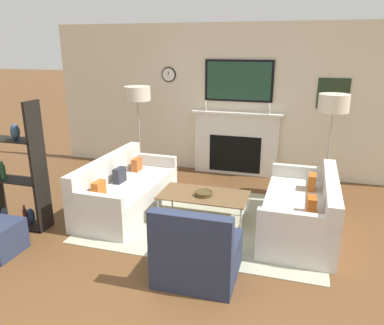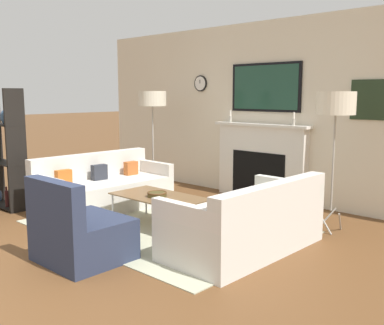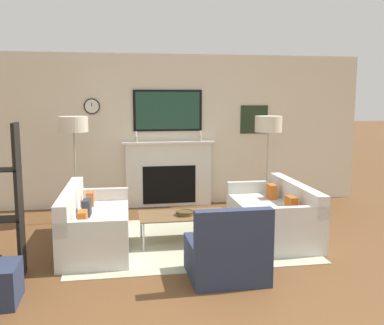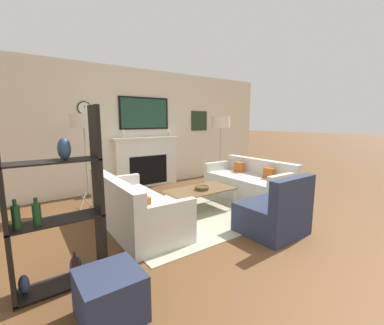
{
  "view_description": "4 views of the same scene",
  "coord_description": "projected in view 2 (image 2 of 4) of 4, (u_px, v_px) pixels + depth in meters",
  "views": [
    {
      "loc": [
        1.14,
        -2.11,
        2.32
      ],
      "look_at": [
        -0.27,
        2.62,
        0.77
      ],
      "focal_mm": 35.0,
      "sensor_mm": 36.0,
      "label": 1
    },
    {
      "loc": [
        3.88,
        -1.18,
        1.61
      ],
      "look_at": [
        -0.18,
        3.17,
        0.7
      ],
      "focal_mm": 42.0,
      "sensor_mm": 36.0,
      "label": 2
    },
    {
      "loc": [
        -0.94,
        -3.37,
        1.96
      ],
      "look_at": [
        0.14,
        2.87,
        1.03
      ],
      "focal_mm": 42.0,
      "sensor_mm": 36.0,
      "label": 3
    },
    {
      "loc": [
        -2.67,
        -0.9,
        1.54
      ],
      "look_at": [
        0.27,
        3.12,
        0.73
      ],
      "focal_mm": 24.0,
      "sensor_mm": 36.0,
      "label": 4
    }
  ],
  "objects": [
    {
      "name": "area_rug",
      "position": [
        164.0,
        226.0,
        5.5
      ],
      "size": [
        3.1,
        2.27,
        0.01
      ],
      "color": "#AAAB8F",
      "rests_on": "ground_plane"
    },
    {
      "name": "armchair",
      "position": [
        79.0,
        234.0,
        4.34
      ],
      "size": [
        0.82,
        0.76,
        0.84
      ],
      "color": "#283048",
      "rests_on": "ground_plane"
    },
    {
      "name": "couch_right",
      "position": [
        247.0,
        224.0,
        4.63
      ],
      "size": [
        0.89,
        1.78,
        0.76
      ],
      "color": "silver",
      "rests_on": "ground_plane"
    },
    {
      "name": "decorative_bowl",
      "position": [
        157.0,
        194.0,
        5.41
      ],
      "size": [
        0.24,
        0.24,
        0.06
      ],
      "color": "#483F1E",
      "rests_on": "coffee_table"
    },
    {
      "name": "floor_lamp_right",
      "position": [
        336.0,
        105.0,
        5.12
      ],
      "size": [
        0.44,
        0.44,
        1.65
      ],
      "color": "#9E998E",
      "rests_on": "ground_plane"
    },
    {
      "name": "fireplace_wall",
      "position": [
        266.0,
        119.0,
        6.87
      ],
      "size": [
        7.21,
        0.28,
        2.7
      ],
      "color": "beige",
      "rests_on": "ground_plane"
    },
    {
      "name": "floor_lamp_left",
      "position": [
        152.0,
        100.0,
        7.22
      ],
      "size": [
        0.44,
        0.44,
        1.66
      ],
      "color": "#9E998E",
      "rests_on": "ground_plane"
    },
    {
      "name": "shelf_unit",
      "position": [
        4.0,
        155.0,
        6.34
      ],
      "size": [
        0.79,
        0.28,
        1.69
      ],
      "color": "black",
      "rests_on": "ground_plane"
    },
    {
      "name": "coffee_table",
      "position": [
        159.0,
        198.0,
        5.46
      ],
      "size": [
        1.19,
        0.64,
        0.39
      ],
      "color": "brown",
      "rests_on": "ground_plane"
    },
    {
      "name": "couch_left",
      "position": [
        103.0,
        190.0,
        6.3
      ],
      "size": [
        0.87,
        1.9,
        0.77
      ],
      "color": "silver",
      "rests_on": "ground_plane"
    }
  ]
}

